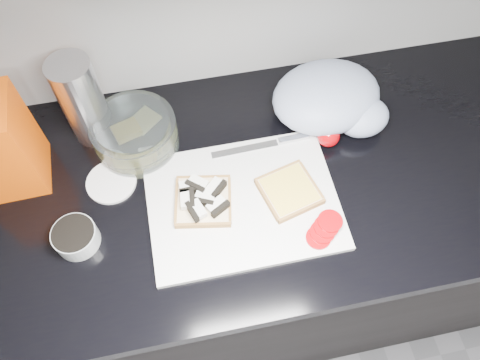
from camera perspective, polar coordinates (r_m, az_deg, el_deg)
The scene contains 13 objects.
base_cabinet at distance 1.45m, azimuth -4.17°, elevation -9.76°, with size 3.50×0.60×0.86m, color black.
countertop at distance 1.05m, azimuth -5.72°, elevation -1.18°, with size 3.50×0.64×0.04m, color black.
cutting_board at distance 1.00m, azimuth 0.35°, elevation -2.73°, with size 0.40×0.30×0.01m, color silver.
bread_left at distance 0.98m, azimuth -4.57°, elevation -2.42°, with size 0.14×0.14×0.04m.
bread_right at distance 1.00m, azimuth 6.03°, elevation -1.34°, with size 0.14×0.14×0.02m.
tomato_slices at distance 0.97m, azimuth 10.23°, elevation -5.94°, with size 0.09×0.09×0.02m.
knife at distance 1.07m, azimuth 4.04°, elevation 4.53°, with size 0.23×0.02×0.01m.
seed_tub at distance 1.00m, azimuth -19.42°, elevation -6.53°, with size 0.09×0.09×0.05m.
tub_lid at distance 1.06m, azimuth -15.40°, elevation -0.24°, with size 0.11×0.11×0.01m, color white.
glass_bowl at distance 1.07m, azimuth -12.65°, elevation 5.49°, with size 0.19×0.19×0.08m.
steel_canister at distance 1.07m, azimuth -18.63°, elevation 9.07°, with size 0.09×0.09×0.22m, color silver.
grocery_bag at distance 1.11m, azimuth 11.07°, elevation 9.62°, with size 0.28×0.24×0.11m.
whole_tomatoes at distance 1.08m, azimuth 10.74°, elevation 5.29°, with size 0.05×0.05×0.05m.
Camera 1 is at (0.00, 0.69, 1.79)m, focal length 35.00 mm.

